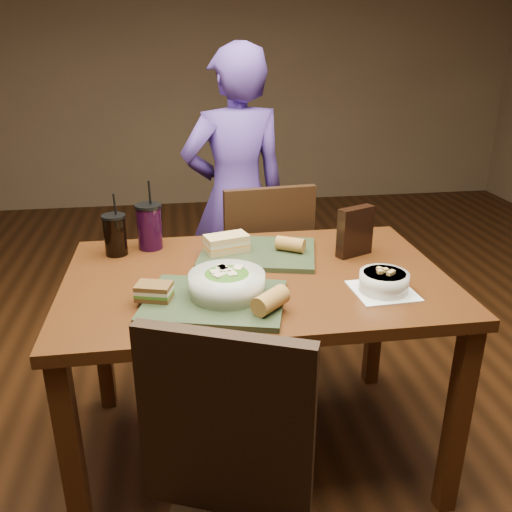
# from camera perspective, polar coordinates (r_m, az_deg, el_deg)

# --- Properties ---
(ground) EXTENTS (6.00, 6.00, 0.00)m
(ground) POSITION_cam_1_polar(r_m,az_deg,el_deg) (2.27, 0.00, -19.55)
(ground) COLOR #381C0B
(ground) RESTS_ON ground
(dining_table) EXTENTS (1.30, 0.85, 0.75)m
(dining_table) POSITION_cam_1_polar(r_m,az_deg,el_deg) (1.90, 0.00, -4.49)
(dining_table) COLOR #4A250E
(dining_table) RESTS_ON ground
(chair_far) EXTENTS (0.43, 0.44, 0.92)m
(chair_far) POSITION_cam_1_polar(r_m,az_deg,el_deg) (2.52, 1.02, -1.29)
(chair_far) COLOR black
(chair_far) RESTS_ON ground
(diner) EXTENTS (0.60, 0.46, 1.50)m
(diner) POSITION_cam_1_polar(r_m,az_deg,el_deg) (2.77, -2.13, 6.07)
(diner) COLOR #4D338C
(diner) RESTS_ON ground
(tray_near) EXTENTS (0.49, 0.42, 0.02)m
(tray_near) POSITION_cam_1_polar(r_m,az_deg,el_deg) (1.67, -4.37, -4.77)
(tray_near) COLOR #29351F
(tray_near) RESTS_ON dining_table
(tray_far) EXTENTS (0.48, 0.41, 0.02)m
(tray_far) POSITION_cam_1_polar(r_m,az_deg,el_deg) (2.03, 0.20, 0.33)
(tray_far) COLOR #29351F
(tray_far) RESTS_ON dining_table
(salad_bowl) EXTENTS (0.24, 0.24, 0.08)m
(salad_bowl) POSITION_cam_1_polar(r_m,az_deg,el_deg) (1.67, -3.09, -2.76)
(salad_bowl) COLOR silver
(salad_bowl) RESTS_ON tray_near
(soup_bowl) EXTENTS (0.20, 0.20, 0.08)m
(soup_bowl) POSITION_cam_1_polar(r_m,az_deg,el_deg) (1.78, 13.31, -2.61)
(soup_bowl) COLOR white
(soup_bowl) RESTS_ON dining_table
(sandwich_near) EXTENTS (0.12, 0.10, 0.05)m
(sandwich_near) POSITION_cam_1_polar(r_m,az_deg,el_deg) (1.67, -10.68, -3.68)
(sandwich_near) COLOR #593819
(sandwich_near) RESTS_ON tray_near
(sandwich_far) EXTENTS (0.17, 0.13, 0.06)m
(sandwich_far) POSITION_cam_1_polar(r_m,az_deg,el_deg) (2.01, -3.11, 1.37)
(sandwich_far) COLOR tan
(sandwich_far) RESTS_ON tray_far
(baguette_near) EXTENTS (0.13, 0.13, 0.06)m
(baguette_near) POSITION_cam_1_polar(r_m,az_deg,el_deg) (1.58, 1.54, -4.71)
(baguette_near) COLOR #AD7533
(baguette_near) RESTS_ON tray_near
(baguette_far) EXTENTS (0.12, 0.10, 0.05)m
(baguette_far) POSITION_cam_1_polar(r_m,az_deg,el_deg) (2.02, 3.65, 1.24)
(baguette_far) COLOR #AD7533
(baguette_far) RESTS_ON tray_far
(cup_cola) EXTENTS (0.09, 0.09, 0.24)m
(cup_cola) POSITION_cam_1_polar(r_m,az_deg,el_deg) (2.08, -14.61, 2.19)
(cup_cola) COLOR black
(cup_cola) RESTS_ON dining_table
(cup_berry) EXTENTS (0.10, 0.10, 0.27)m
(cup_berry) POSITION_cam_1_polar(r_m,az_deg,el_deg) (2.11, -11.16, 3.09)
(cup_berry) COLOR black
(cup_berry) RESTS_ON dining_table
(chip_bag) EXTENTS (0.15, 0.10, 0.19)m
(chip_bag) POSITION_cam_1_polar(r_m,az_deg,el_deg) (2.03, 10.39, 2.54)
(chip_bag) COLOR black
(chip_bag) RESTS_ON dining_table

